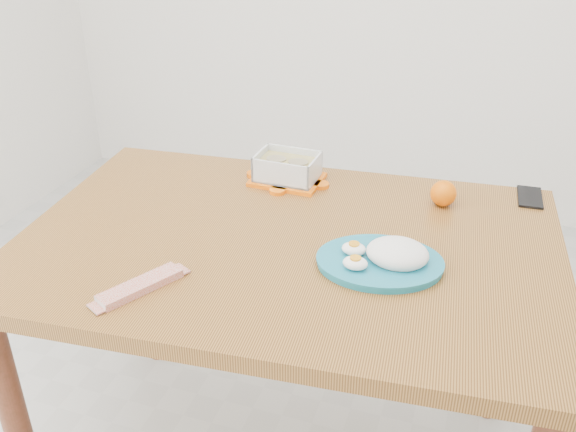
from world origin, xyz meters
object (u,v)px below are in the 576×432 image
(dining_table, at_px, (288,274))
(smartphone, at_px, (530,197))
(rice_plate, at_px, (386,257))
(orange_fruit, at_px, (443,193))
(food_container, at_px, (287,168))

(dining_table, height_order, smartphone, smartphone)
(rice_plate, xyz_separation_m, smartphone, (0.29, 0.43, -0.02))
(orange_fruit, xyz_separation_m, smartphone, (0.21, 0.11, -0.03))
(food_container, distance_m, smartphone, 0.63)
(dining_table, height_order, rice_plate, rice_plate)
(dining_table, distance_m, smartphone, 0.66)
(rice_plate, distance_m, smartphone, 0.52)
(food_container, height_order, orange_fruit, food_container)
(rice_plate, bearing_deg, dining_table, 158.84)
(smartphone, bearing_deg, food_container, -173.66)
(orange_fruit, distance_m, smartphone, 0.24)
(food_container, bearing_deg, dining_table, -69.16)
(dining_table, xyz_separation_m, orange_fruit, (0.31, 0.28, 0.13))
(orange_fruit, bearing_deg, smartphone, 27.45)
(orange_fruit, xyz_separation_m, rice_plate, (-0.08, -0.32, -0.01))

